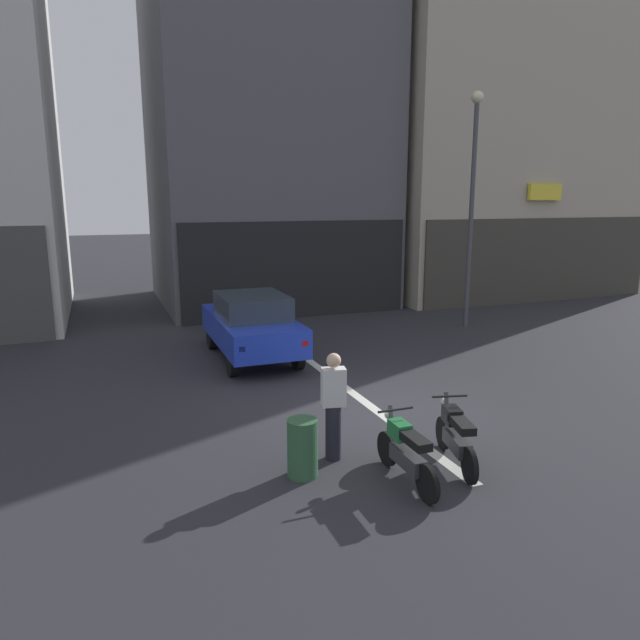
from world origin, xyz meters
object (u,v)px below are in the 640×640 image
Objects in this scene: street_lamp at (473,188)px; motorcycle_black_row_left_mid at (456,435)px; trash_bin at (303,448)px; motorcycle_green_row_leftmost at (406,451)px; car_blue_crossing_near at (252,324)px; person_by_motorcycles at (333,406)px.

motorcycle_black_row_left_mid is at bearing -126.16° from street_lamp.
motorcycle_black_row_left_mid is 2.29m from trash_bin.
motorcycle_green_row_leftmost is 1.97× the size of trash_bin.
car_blue_crossing_near is 4.85× the size of trash_bin.
person_by_motorcycles is at bearing -136.18° from street_lamp.
trash_bin is at bearing 167.86° from motorcycle_black_row_left_mid.
car_blue_crossing_near reaches higher than motorcycle_green_row_leftmost.
person_by_motorcycles reaches higher than motorcycle_green_row_leftmost.
car_blue_crossing_near is at bearing -170.19° from street_lamp.
person_by_motorcycles is at bearing 152.83° from motorcycle_black_row_left_mid.
car_blue_crossing_near is 6.91m from motorcycle_black_row_left_mid.
motorcycle_green_row_leftmost and motorcycle_black_row_left_mid have the same top height.
street_lamp is at bearing 43.82° from person_by_motorcycles.
motorcycle_green_row_leftmost is 1.46m from trash_bin.
trash_bin is (-0.90, -6.28, -0.46)m from car_blue_crossing_near.
street_lamp is 8.20× the size of trash_bin.
car_blue_crossing_near is 2.47× the size of person_by_motorcycles.
street_lamp reaches higher than motorcycle_green_row_leftmost.
motorcycle_green_row_leftmost is at bearing -129.66° from street_lamp.
person_by_motorcycles is (-0.28, -5.93, -0.03)m from car_blue_crossing_near.
person_by_motorcycles reaches higher than trash_bin.
car_blue_crossing_near is 2.47× the size of motorcycle_green_row_leftmost.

